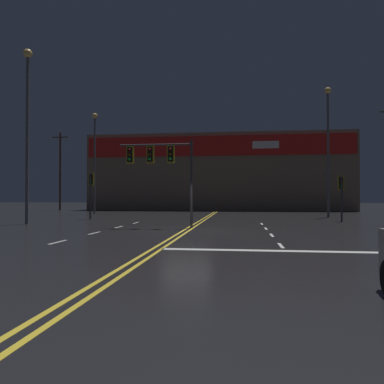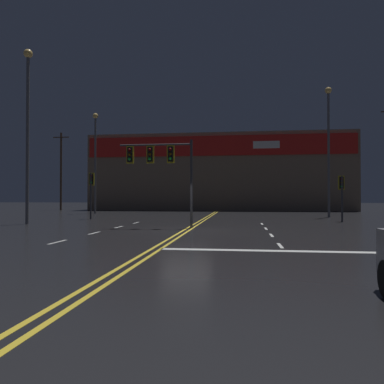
{
  "view_description": "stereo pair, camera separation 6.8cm",
  "coord_description": "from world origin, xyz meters",
  "px_view_note": "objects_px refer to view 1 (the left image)",
  "views": [
    {
      "loc": [
        2.66,
        -18.79,
        1.69
      ],
      "look_at": [
        0.0,
        2.47,
        2.0
      ],
      "focal_mm": 35.0,
      "sensor_mm": 36.0,
      "label": 1
    },
    {
      "loc": [
        2.72,
        -18.78,
        1.69
      ],
      "look_at": [
        0.0,
        2.47,
        2.0
      ],
      "focal_mm": 35.0,
      "sensor_mm": 36.0,
      "label": 2
    }
  ],
  "objects_px": {
    "streetlight_near_right": "(27,115)",
    "traffic_signal_median": "(159,160)",
    "traffic_signal_corner_northwest": "(91,185)",
    "traffic_signal_corner_northeast": "(341,188)",
    "streetlight_far_left": "(95,150)",
    "streetlight_far_right": "(328,136)"
  },
  "relations": [
    {
      "from": "traffic_signal_median",
      "to": "traffic_signal_corner_northwest",
      "type": "distance_m",
      "value": 10.39
    },
    {
      "from": "traffic_signal_median",
      "to": "streetlight_near_right",
      "type": "bearing_deg",
      "value": 168.18
    },
    {
      "from": "traffic_signal_corner_northwest",
      "to": "streetlight_far_right",
      "type": "bearing_deg",
      "value": 15.37
    },
    {
      "from": "streetlight_far_left",
      "to": "traffic_signal_median",
      "type": "bearing_deg",
      "value": -58.41
    },
    {
      "from": "traffic_signal_corner_northeast",
      "to": "streetlight_far_right",
      "type": "bearing_deg",
      "value": 85.37
    },
    {
      "from": "traffic_signal_corner_northeast",
      "to": "streetlight_far_left",
      "type": "height_order",
      "value": "streetlight_far_left"
    },
    {
      "from": "streetlight_near_right",
      "to": "traffic_signal_median",
      "type": "bearing_deg",
      "value": -11.82
    },
    {
      "from": "streetlight_near_right",
      "to": "streetlight_far_right",
      "type": "height_order",
      "value": "streetlight_near_right"
    },
    {
      "from": "streetlight_near_right",
      "to": "streetlight_far_right",
      "type": "xyz_separation_m",
      "value": [
        20.96,
        10.9,
        -0.01
      ]
    },
    {
      "from": "traffic_signal_corner_northwest",
      "to": "streetlight_far_left",
      "type": "xyz_separation_m",
      "value": [
        -3.61,
        9.78,
        3.99
      ]
    },
    {
      "from": "traffic_signal_corner_northeast",
      "to": "streetlight_far_left",
      "type": "relative_size",
      "value": 0.3
    },
    {
      "from": "traffic_signal_corner_northeast",
      "to": "streetlight_near_right",
      "type": "relative_size",
      "value": 0.29
    },
    {
      "from": "traffic_signal_corner_northeast",
      "to": "streetlight_far_left",
      "type": "xyz_separation_m",
      "value": [
        -22.17,
        10.41,
        4.29
      ]
    },
    {
      "from": "traffic_signal_corner_northwest",
      "to": "streetlight_near_right",
      "type": "height_order",
      "value": "streetlight_near_right"
    },
    {
      "from": "traffic_signal_median",
      "to": "streetlight_far_right",
      "type": "height_order",
      "value": "streetlight_far_right"
    },
    {
      "from": "traffic_signal_median",
      "to": "streetlight_near_right",
      "type": "relative_size",
      "value": 0.44
    },
    {
      "from": "traffic_signal_median",
      "to": "traffic_signal_corner_northeast",
      "type": "relative_size",
      "value": 1.52
    },
    {
      "from": "traffic_signal_median",
      "to": "traffic_signal_corner_northeast",
      "type": "xyz_separation_m",
      "value": [
        11.52,
        6.92,
        -1.43
      ]
    },
    {
      "from": "streetlight_far_left",
      "to": "streetlight_far_right",
      "type": "bearing_deg",
      "value": -11.35
    },
    {
      "from": "streetlight_near_right",
      "to": "streetlight_far_left",
      "type": "relative_size",
      "value": 1.06
    },
    {
      "from": "traffic_signal_median",
      "to": "traffic_signal_corner_northwest",
      "type": "relative_size",
      "value": 1.35
    },
    {
      "from": "traffic_signal_corner_northeast",
      "to": "streetlight_far_right",
      "type": "xyz_separation_m",
      "value": [
        0.48,
        5.86,
        4.6
      ]
    }
  ]
}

